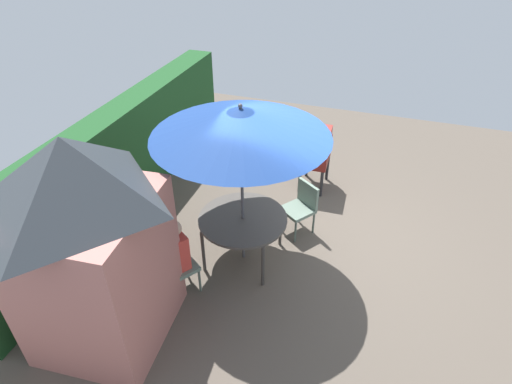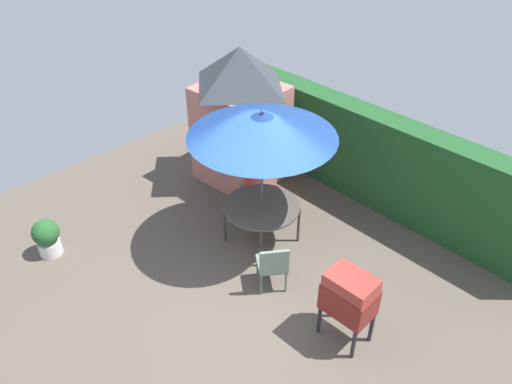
{
  "view_description": "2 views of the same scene",
  "coord_description": "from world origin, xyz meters",
  "px_view_note": "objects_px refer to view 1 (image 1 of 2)",
  "views": [
    {
      "loc": [
        -5.41,
        -0.78,
        4.76
      ],
      "look_at": [
        -0.55,
        0.84,
        1.19
      ],
      "focal_mm": 29.89,
      "sensor_mm": 36.0,
      "label": 1
    },
    {
      "loc": [
        4.14,
        -3.8,
        5.96
      ],
      "look_at": [
        -0.66,
        0.8,
        1.21
      ],
      "focal_mm": 34.6,
      "sensor_mm": 36.0,
      "label": 2
    }
  ],
  "objects_px": {
    "patio_table": "(243,221)",
    "patio_umbrella": "(241,122)",
    "bbq_grill": "(316,148)",
    "person_in_red": "(176,249)",
    "chair_far_side": "(302,205)",
    "garden_shed": "(90,246)",
    "chair_near_shed": "(173,266)"
  },
  "relations": [
    {
      "from": "person_in_red",
      "to": "patio_table",
      "type": "bearing_deg",
      "value": -34.36
    },
    {
      "from": "patio_table",
      "to": "bbq_grill",
      "type": "xyz_separation_m",
      "value": [
        2.37,
        -0.62,
        0.11
      ]
    },
    {
      "from": "patio_umbrella",
      "to": "chair_near_shed",
      "type": "height_order",
      "value": "patio_umbrella"
    },
    {
      "from": "chair_near_shed",
      "to": "chair_far_side",
      "type": "height_order",
      "value": "same"
    },
    {
      "from": "patio_table",
      "to": "garden_shed",
      "type": "bearing_deg",
      "value": 146.97
    },
    {
      "from": "bbq_grill",
      "to": "chair_near_shed",
      "type": "height_order",
      "value": "bbq_grill"
    },
    {
      "from": "patio_umbrella",
      "to": "chair_far_side",
      "type": "bearing_deg",
      "value": -35.76
    },
    {
      "from": "patio_umbrella",
      "to": "person_in_red",
      "type": "bearing_deg",
      "value": 145.64
    },
    {
      "from": "person_in_red",
      "to": "bbq_grill",
      "type": "bearing_deg",
      "value": -20.8
    },
    {
      "from": "chair_far_side",
      "to": "bbq_grill",
      "type": "bearing_deg",
      "value": 3.04
    },
    {
      "from": "patio_umbrella",
      "to": "bbq_grill",
      "type": "distance_m",
      "value": 2.88
    },
    {
      "from": "chair_far_side",
      "to": "person_in_red",
      "type": "xyz_separation_m",
      "value": [
        -1.89,
        1.33,
        0.26
      ]
    },
    {
      "from": "patio_table",
      "to": "patio_umbrella",
      "type": "distance_m",
      "value": 1.62
    },
    {
      "from": "bbq_grill",
      "to": "chair_far_side",
      "type": "height_order",
      "value": "bbq_grill"
    },
    {
      "from": "patio_umbrella",
      "to": "person_in_red",
      "type": "relative_size",
      "value": 2.08
    },
    {
      "from": "garden_shed",
      "to": "bbq_grill",
      "type": "distance_m",
      "value": 4.61
    },
    {
      "from": "patio_table",
      "to": "patio_umbrella",
      "type": "xyz_separation_m",
      "value": [
        -0.0,
        0.0,
        1.62
      ]
    },
    {
      "from": "chair_near_shed",
      "to": "patio_umbrella",
      "type": "bearing_deg",
      "value": -34.36
    },
    {
      "from": "bbq_grill",
      "to": "chair_near_shed",
      "type": "bearing_deg",
      "value": 158.88
    },
    {
      "from": "patio_table",
      "to": "patio_umbrella",
      "type": "relative_size",
      "value": 0.51
    },
    {
      "from": "garden_shed",
      "to": "patio_table",
      "type": "xyz_separation_m",
      "value": [
        1.83,
        -1.19,
        -0.73
      ]
    },
    {
      "from": "chair_near_shed",
      "to": "person_in_red",
      "type": "height_order",
      "value": "person_in_red"
    },
    {
      "from": "bbq_grill",
      "to": "person_in_red",
      "type": "relative_size",
      "value": 0.95
    },
    {
      "from": "patio_table",
      "to": "chair_near_shed",
      "type": "distance_m",
      "value": 1.23
    },
    {
      "from": "chair_near_shed",
      "to": "chair_far_side",
      "type": "xyz_separation_m",
      "value": [
        1.96,
        -1.37,
        0.0
      ]
    },
    {
      "from": "garden_shed",
      "to": "chair_near_shed",
      "type": "relative_size",
      "value": 3.18
    },
    {
      "from": "garden_shed",
      "to": "patio_umbrella",
      "type": "distance_m",
      "value": 2.36
    },
    {
      "from": "chair_far_side",
      "to": "garden_shed",
      "type": "bearing_deg",
      "value": 146.01
    },
    {
      "from": "patio_umbrella",
      "to": "chair_far_side",
      "type": "distance_m",
      "value": 2.19
    },
    {
      "from": "patio_table",
      "to": "person_in_red",
      "type": "relative_size",
      "value": 1.06
    },
    {
      "from": "patio_umbrella",
      "to": "chair_far_side",
      "type": "xyz_separation_m",
      "value": [
        0.96,
        -0.69,
        -1.84
      ]
    },
    {
      "from": "bbq_grill",
      "to": "chair_far_side",
      "type": "relative_size",
      "value": 1.33
    }
  ]
}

